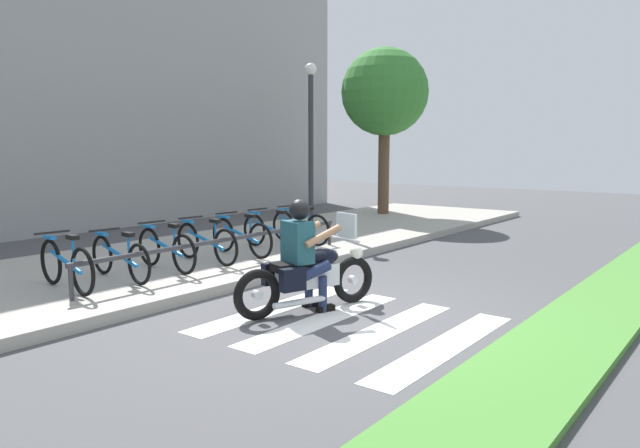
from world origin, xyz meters
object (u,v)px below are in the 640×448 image
Objects in this scene: rider at (303,248)px; bicycle_3 at (206,242)px; street_lamp at (311,131)px; bicycle_1 at (120,257)px; bike_rack at (229,241)px; bicycle_6 at (300,227)px; motorcycle at (309,276)px; bicycle_0 at (66,265)px; bicycle_5 at (272,231)px; bicycle_4 at (241,236)px; tree_near_rack at (385,93)px; bicycle_2 at (166,249)px.

bicycle_3 is (0.92, 2.85, -0.33)m from rider.
bicycle_1 is at bearing -168.77° from street_lamp.
bike_rack is at bearing -158.09° from street_lamp.
bicycle_6 is 0.29× the size of bike_rack.
bicycle_1 is (-0.80, 2.88, 0.03)m from motorcycle.
street_lamp reaches higher than bicycle_0.
bicycle_4 is at bearing -180.00° from bicycle_5.
bicycle_6 is 0.32× the size of tree_near_rack.
bicycle_0 is at bearing -179.99° from bicycle_5.
motorcycle is 1.40× the size of rider.
motorcycle is 1.21× the size of bicycle_1.
bicycle_1 is at bearing 179.98° from bicycle_6.
bicycle_3 is at bearing -169.11° from tree_near_rack.
street_lamp is at bearing 21.91° from bike_rack.
motorcycle is 0.41× the size of tree_near_rack.
bicycle_5 reaches higher than bicycle_1.
tree_near_rack is (9.90, 1.59, 3.14)m from bicycle_1.
bicycle_3 is at bearing -0.03° from bicycle_1.
bicycle_5 is (0.82, 0.00, -0.00)m from bicycle_4.
motorcycle is 0.37m from rider.
bicycle_0 reaches higher than bike_rack.
bicycle_0 is at bearing 118.54° from rider.
bicycle_1 is 2.47m from bicycle_4.
motorcycle is 1.20× the size of bicycle_5.
bicycle_3 is at bearing 0.02° from bicycle_0.
bicycle_1 is 6.40m from street_lamp.
bicycle_6 is 2.94m from street_lamp.
motorcycle is at bearing -153.88° from tree_near_rack.
rider is 0.90× the size of bicycle_6.
rider is 2.87m from bicycle_2.
bicycle_2 reaches higher than bicycle_1.
bicycle_6 is at bearing -0.00° from bicycle_2.
rider is 0.89× the size of bicycle_0.
bicycle_4 is at bearing -0.02° from bicycle_1.
bicycle_1 is 0.82m from bicycle_2.
bicycle_3 reaches higher than bicycle_1.
street_lamp is (5.18, 4.06, 1.99)m from motorcycle.
bicycle_1 is 4.12m from bicycle_6.
bicycle_0 is (-1.62, 2.88, 0.05)m from motorcycle.
bicycle_5 is 0.34× the size of tree_near_rack.
bicycle_0 is 4.94m from bicycle_6.
bicycle_5 is at bearing -166.48° from tree_near_rack.
bicycle_5 reaches higher than bicycle_2.
street_lamp reaches higher than bicycle_2.
bicycle_5 is 1.05× the size of bicycle_6.
bike_rack is at bearing 68.10° from rider.
bicycle_2 is at bearing 0.01° from bicycle_0.
bicycle_0 is 1.00× the size of bicycle_2.
bicycle_2 is at bearing 180.00° from bicycle_6.
bicycle_2 is at bearing -170.08° from tree_near_rack.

